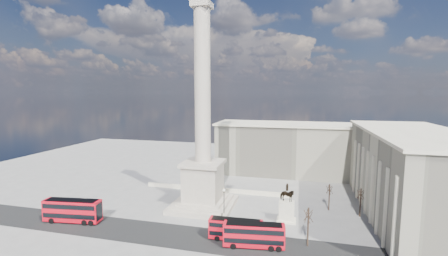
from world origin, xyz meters
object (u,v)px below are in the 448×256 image
at_px(red_bus_c, 236,229).
at_px(pedestrian_walking, 261,227).
at_px(nelsons_column, 203,152).
at_px(pedestrian_standing, 283,235).
at_px(victorian_lamp, 224,201).
at_px(pedestrian_crossing, 222,217).
at_px(equestrian_statue, 287,208).
at_px(red_bus_b, 254,235).
at_px(red_bus_a, 73,210).

xyz_separation_m(red_bus_c, pedestrian_walking, (3.96, 4.45, -1.14)).
height_order(nelsons_column, pedestrian_standing, nelsons_column).
xyz_separation_m(victorian_lamp, pedestrian_crossing, (-0.10, -1.33, -2.95)).
distance_m(red_bus_c, pedestrian_standing, 8.65).
distance_m(pedestrian_standing, pedestrian_crossing, 13.85).
relative_size(nelsons_column, victorian_lamp, 7.89).
bearing_deg(pedestrian_standing, equestrian_statue, -132.49).
bearing_deg(equestrian_statue, victorian_lamp, -174.18).
relative_size(nelsons_column, red_bus_c, 5.12).
xyz_separation_m(nelsons_column, red_bus_b, (14.24, -15.53, -10.69)).
height_order(equestrian_statue, pedestrian_crossing, equestrian_statue).
bearing_deg(red_bus_c, pedestrian_walking, 46.18).
relative_size(red_bus_c, pedestrian_standing, 6.42).
bearing_deg(pedestrian_walking, nelsons_column, 129.90).
relative_size(red_bus_c, victorian_lamp, 1.54).
bearing_deg(pedestrian_standing, red_bus_c, -24.11).
relative_size(red_bus_c, pedestrian_walking, 5.30).
height_order(nelsons_column, equestrian_statue, nelsons_column).
relative_size(nelsons_column, pedestrian_crossing, 32.39).
bearing_deg(nelsons_column, equestrian_statue, -10.48).
xyz_separation_m(red_bus_b, pedestrian_standing, (4.66, 4.03, -1.47)).
height_order(red_bus_a, pedestrian_standing, red_bus_a).
relative_size(victorian_lamp, pedestrian_crossing, 4.11).
relative_size(red_bus_a, pedestrian_standing, 7.89).
bearing_deg(red_bus_a, red_bus_c, -5.81).
relative_size(red_bus_b, pedestrian_standing, 7.06).
bearing_deg(equestrian_statue, red_bus_c, -129.42).
bearing_deg(pedestrian_crossing, victorian_lamp, -21.10).
distance_m(red_bus_a, victorian_lamp, 31.20).
height_order(red_bus_c, victorian_lamp, victorian_lamp).
distance_m(equestrian_statue, pedestrian_crossing, 13.52).
distance_m(nelsons_column, red_bus_a, 29.50).
height_order(red_bus_b, victorian_lamp, victorian_lamp).
bearing_deg(pedestrian_walking, equestrian_statue, 35.10).
distance_m(red_bus_b, victorian_lamp, 13.43).
relative_size(red_bus_b, equestrian_statue, 1.32).
bearing_deg(victorian_lamp, equestrian_statue, 5.82).
xyz_separation_m(nelsons_column, pedestrian_walking, (14.65, -9.44, -12.00)).
distance_m(pedestrian_walking, pedestrian_standing, 4.72).
distance_m(red_bus_b, equestrian_statue, 12.98).
xyz_separation_m(red_bus_c, equestrian_statue, (8.50, 10.34, 0.76)).
bearing_deg(victorian_lamp, red_bus_c, -63.51).
relative_size(pedestrian_walking, pedestrian_crossing, 1.19).
xyz_separation_m(red_bus_c, pedestrian_crossing, (-4.60, 7.69, -1.28)).
xyz_separation_m(nelsons_column, red_bus_a, (-23.43, -14.59, -10.42)).
height_order(victorian_lamp, pedestrian_walking, victorian_lamp).
bearing_deg(victorian_lamp, pedestrian_standing, -27.55).
xyz_separation_m(victorian_lamp, equestrian_statue, (12.99, 1.33, -0.91)).
xyz_separation_m(red_bus_b, pedestrian_walking, (0.42, 6.09, -1.31)).
relative_size(red_bus_b, victorian_lamp, 1.69).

